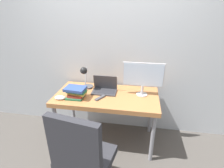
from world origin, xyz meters
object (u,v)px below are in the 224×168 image
at_px(book_stack, 76,92).
at_px(laptop, 105,89).
at_px(monitor, 143,76).
at_px(desk_lamp, 85,76).
at_px(game_controller, 60,98).
at_px(office_chair, 82,155).

bearing_deg(book_stack, laptop, 34.53).
height_order(monitor, book_stack, monitor).
distance_m(laptop, monitor, 0.56).
relative_size(monitor, desk_lamp, 1.50).
bearing_deg(game_controller, laptop, 29.73).
xyz_separation_m(laptop, office_chair, (-0.02, -0.98, -0.23)).
height_order(monitor, office_chair, monitor).
bearing_deg(laptop, desk_lamp, 174.97).
bearing_deg(game_controller, book_stack, 20.41).
relative_size(desk_lamp, book_stack, 1.25).
height_order(office_chair, book_stack, office_chair).
xyz_separation_m(laptop, monitor, (0.51, -0.00, 0.22)).
relative_size(office_chair, game_controller, 7.51).
bearing_deg(book_stack, office_chair, -67.71).
bearing_deg(game_controller, monitor, 15.83).
xyz_separation_m(desk_lamp, office_chair, (0.25, -1.00, -0.39)).
bearing_deg(desk_lamp, book_stack, -101.75).
bearing_deg(laptop, office_chair, -91.34).
bearing_deg(book_stack, monitor, 14.74).
height_order(laptop, office_chair, office_chair).
relative_size(laptop, monitor, 0.63).
xyz_separation_m(laptop, game_controller, (-0.52, -0.30, -0.03)).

